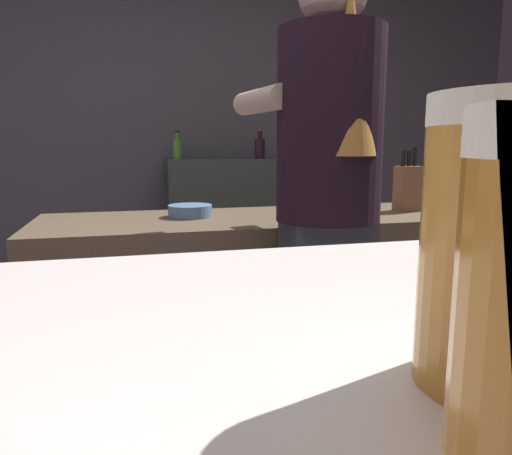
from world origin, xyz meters
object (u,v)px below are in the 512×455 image
(chefs_knife, at_px, (352,214))
(bottle_soy, at_px, (177,148))
(bottle_vinegar, at_px, (260,147))
(bartender, at_px, (329,196))
(knife_block, at_px, (407,187))
(mixing_bowl, at_px, (190,211))
(pint_glass_far, at_px, (509,245))

(chefs_knife, bearing_deg, bottle_soy, 123.77)
(bottle_vinegar, distance_m, bottle_soy, 0.55)
(bartender, distance_m, knife_block, 0.73)
(knife_block, xyz_separation_m, bottle_soy, (-0.89, 1.37, 0.17))
(bartender, distance_m, bottle_soy, 1.86)
(bottle_vinegar, bearing_deg, chefs_knife, -86.62)
(chefs_knife, bearing_deg, bottle_vinegar, 104.02)
(knife_block, bearing_deg, bartender, -141.41)
(bottle_vinegar, bearing_deg, knife_block, -73.44)
(mixing_bowl, xyz_separation_m, chefs_knife, (0.68, -0.10, -0.02))
(bartender, distance_m, bottle_vinegar, 1.69)
(bartender, bearing_deg, mixing_bowl, 29.27)
(chefs_knife, xyz_separation_m, bottle_vinegar, (-0.07, 1.26, 0.27))
(bartender, xyz_separation_m, bottle_vinegar, (0.20, 1.67, 0.15))
(bartender, bearing_deg, pint_glass_far, 151.96)
(bottle_soy, bearing_deg, knife_block, -56.91)
(pint_glass_far, relative_size, bottle_vinegar, 0.74)
(mixing_bowl, distance_m, bottle_vinegar, 1.33)
(bottle_soy, bearing_deg, bottle_vinegar, -15.88)
(bartender, height_order, bottle_vinegar, bartender)
(bottle_vinegar, bearing_deg, bottle_soy, 164.12)
(bartender, relative_size, pint_glass_far, 12.43)
(bartender, xyz_separation_m, mixing_bowl, (-0.40, 0.51, -0.10))
(mixing_bowl, bearing_deg, knife_block, -3.23)
(chefs_knife, relative_size, pint_glass_far, 1.68)
(knife_block, bearing_deg, bottle_vinegar, 106.56)
(knife_block, height_order, mixing_bowl, knife_block)
(knife_block, bearing_deg, mixing_bowl, 176.77)
(pint_glass_far, distance_m, bottle_soy, 3.10)
(mixing_bowl, distance_m, pint_glass_far, 1.79)
(knife_block, distance_m, mixing_bowl, 0.97)
(mixing_bowl, bearing_deg, bartender, -51.91)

